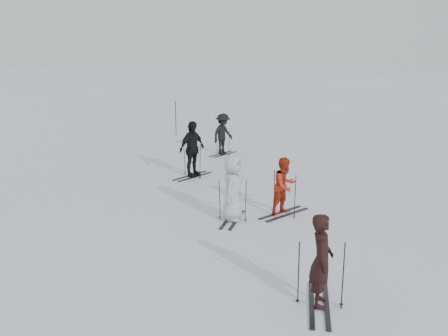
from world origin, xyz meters
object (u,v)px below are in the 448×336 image
(skier_grey, at_px, (233,189))
(skier_uphill_left, at_px, (192,150))
(skier_near_dark, at_px, (321,262))
(skier_uphill_far, at_px, (223,134))
(skier_red, at_px, (285,187))
(piste_marker, at_px, (176,118))

(skier_grey, distance_m, skier_uphill_left, 4.66)
(skier_near_dark, height_order, skier_grey, skier_grey)
(skier_near_dark, bearing_deg, skier_uphill_far, 17.14)
(skier_red, xyz_separation_m, skier_uphill_far, (-3.51, 6.91, 0.06))
(skier_red, height_order, skier_grey, skier_grey)
(skier_uphill_far, height_order, piste_marker, skier_uphill_far)
(skier_uphill_left, xyz_separation_m, skier_uphill_far, (0.19, 3.74, -0.13))
(piste_marker, bearing_deg, skier_red, -56.95)
(skier_uphill_left, relative_size, skier_uphill_far, 1.15)
(skier_near_dark, relative_size, piste_marker, 1.02)
(skier_near_dark, xyz_separation_m, skier_uphill_far, (-4.79, 11.73, -0.01))
(skier_uphill_far, bearing_deg, skier_near_dark, -131.89)
(skier_grey, relative_size, skier_uphill_left, 0.90)
(skier_grey, bearing_deg, skier_near_dark, -145.87)
(skier_near_dark, height_order, skier_uphill_far, skier_near_dark)
(skier_uphill_far, bearing_deg, skier_grey, -138.13)
(skier_uphill_left, relative_size, piste_marker, 1.15)
(skier_red, relative_size, skier_grey, 0.91)
(skier_grey, bearing_deg, skier_uphill_far, 17.29)
(skier_grey, distance_m, skier_uphill_far, 8.04)
(skier_red, height_order, skier_uphill_left, skier_uphill_left)
(skier_near_dark, xyz_separation_m, skier_uphill_left, (-4.98, 7.99, 0.11))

